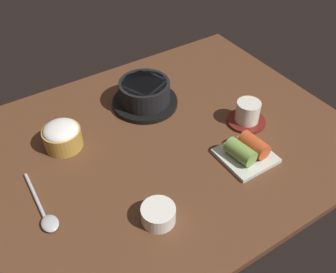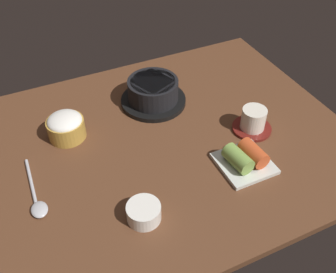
% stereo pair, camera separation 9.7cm
% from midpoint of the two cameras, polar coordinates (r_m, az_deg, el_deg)
% --- Properties ---
extents(dining_table, '(1.00, 0.76, 0.02)m').
position_cam_midpoint_polar(dining_table, '(1.00, 1.24, -1.44)').
color(dining_table, '#56331E').
rests_on(dining_table, ground).
extents(stone_pot, '(0.19, 0.19, 0.08)m').
position_cam_midpoint_polar(stone_pot, '(1.10, 0.31, 6.44)').
color(stone_pot, black).
rests_on(stone_pot, dining_table).
extents(rice_bowl, '(0.10, 0.10, 0.07)m').
position_cam_midpoint_polar(rice_bowl, '(1.01, -12.27, 1.41)').
color(rice_bowl, '#B78C38').
rests_on(rice_bowl, dining_table).
extents(tea_cup_with_saucer, '(0.10, 0.10, 0.07)m').
position_cam_midpoint_polar(tea_cup_with_saucer, '(1.05, 15.07, 2.13)').
color(tea_cup_with_saucer, maroon).
rests_on(tea_cup_with_saucer, dining_table).
extents(kimchi_plate, '(0.12, 0.12, 0.05)m').
position_cam_midpoint_polar(kimchi_plate, '(0.95, 14.21, -3.35)').
color(kimchi_plate, silver).
rests_on(kimchi_plate, dining_table).
extents(side_bowl_near, '(0.07, 0.07, 0.04)m').
position_cam_midpoint_polar(side_bowl_near, '(0.82, -0.20, -11.29)').
color(side_bowl_near, white).
rests_on(side_bowl_near, dining_table).
extents(spoon, '(0.04, 0.19, 0.01)m').
position_cam_midpoint_polar(spoon, '(0.89, -15.91, -9.28)').
color(spoon, '#B7B7BC').
rests_on(spoon, dining_table).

